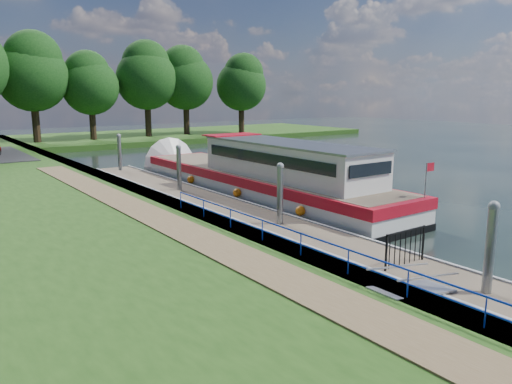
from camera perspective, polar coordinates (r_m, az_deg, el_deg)
ground at (r=15.51m, az=23.04°, el=-11.31°), size 160.00×160.00×0.00m
bank_edge at (r=24.89m, az=-11.31°, el=-1.34°), size 1.10×90.00×0.78m
far_bank at (r=64.28m, az=-13.29°, el=6.10°), size 60.00×18.00×0.60m
footpath at (r=17.90m, az=-7.38°, el=-4.79°), size 1.60×40.00×0.05m
blue_fence at (r=14.77m, az=7.70°, el=-6.20°), size 0.04×18.04×0.72m
pontoon at (r=24.38m, az=-3.87°, el=-1.90°), size 2.50×30.00×0.56m
mooring_piles at (r=24.15m, az=-3.90°, el=0.63°), size 0.30×27.30×3.55m
gangway at (r=14.09m, az=17.47°, el=-10.47°), size 2.58×1.00×0.92m
gate_panel at (r=16.29m, az=16.73°, el=-5.53°), size 1.85×0.05×1.15m
barge at (r=28.06m, az=-0.18°, el=1.75°), size 4.36×21.15×4.78m
horizon_trees at (r=56.96m, az=-25.33°, el=12.43°), size 54.38×10.03×12.87m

